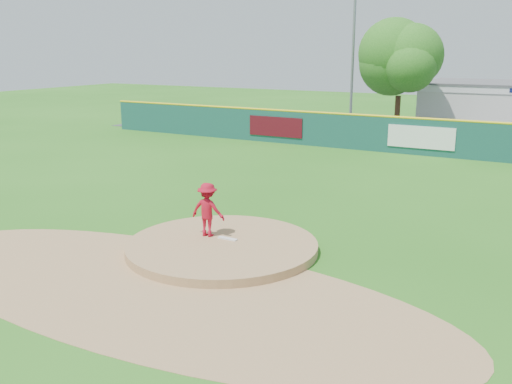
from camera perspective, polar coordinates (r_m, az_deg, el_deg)
The scene contains 12 objects.
ground at distance 16.53m, azimuth -3.40°, elevation -5.86°, with size 120.00×120.00×0.00m, color #286B19.
pitchers_mound at distance 16.53m, azimuth -3.40°, elevation -5.86°, with size 5.50×5.50×0.50m, color #9E774C.
pitching_rubber at distance 16.68m, azimuth -2.86°, elevation -4.68°, with size 0.60×0.15×0.04m, color white.
infield_dirt_arc at distance 14.28m, azimuth -9.97°, elevation -9.37°, with size 15.40×15.40×0.01m, color #9E774C.
parking_lot at distance 41.32m, azimuth 17.25°, elevation 5.68°, with size 44.00×16.00×0.02m, color #38383A.
pitcher at distance 16.82m, azimuth -4.85°, elevation -1.77°, with size 1.04×0.60×1.60m, color #AB0E23.
van at distance 35.98m, azimuth 21.38°, elevation 5.31°, with size 2.33×5.05×1.40m, color silver.
fence_banners at distance 33.38m, azimuth 8.74°, elevation 5.98°, with size 12.43×0.04×1.20m.
playground_slide at distance 40.13m, azimuth -0.92°, elevation 7.24°, with size 1.04×2.93×1.62m.
outfield_fence at distance 32.50m, azimuth 13.96°, elevation 5.67°, with size 40.00×0.14×2.07m.
deciduous_tree at distance 39.47m, azimuth 14.21°, elevation 12.15°, with size 5.60×5.60×7.36m.
light_pole_left at distance 42.57m, azimuth 9.72°, elevation 14.50°, with size 1.75×0.25×11.00m.
Camera 1 is at (8.41, -13.06, 5.65)m, focal length 40.00 mm.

